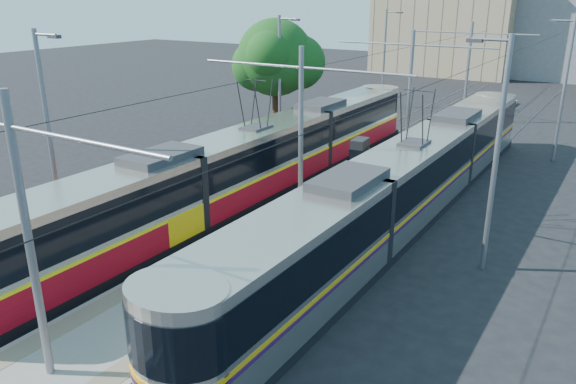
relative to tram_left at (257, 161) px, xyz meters
The scene contains 13 objects.
ground 10.75m from the tram_left, 70.18° to the right, with size 160.00×160.00×0.00m, color black.
platform 8.04m from the tram_left, 62.83° to the left, with size 4.00×50.00×0.30m, color gray.
tactile_strip_left 7.47m from the tram_left, 72.96° to the left, with size 0.70×50.00×0.01m, color gray.
tactile_strip_right 8.76m from the tram_left, 54.24° to the left, with size 0.70×50.00×0.01m, color gray.
rails 8.06m from the tram_left, 62.83° to the left, with size 8.71×70.00×0.03m.
track_arrow 13.10m from the tram_left, 90.00° to the right, with size 1.20×5.00×0.01m, color silver.
tram_left is the anchor object (origin of this frame).
tram_right 7.29m from the tram_left, ahead, with size 2.43×30.39×5.50m.
catenary 6.19m from the tram_left, 49.18° to the left, with size 9.20×70.00×7.00m.
street_lamps 11.85m from the tram_left, 71.90° to the left, with size 15.18×38.22×8.00m.
shelter 4.88m from the tram_left, 36.11° to the left, with size 0.78×1.16×2.41m.
tree 11.55m from the tram_left, 116.66° to the left, with size 5.36×4.95×7.78m.
building_left 50.64m from the tram_left, 97.29° to the left, with size 16.32×12.24×12.85m.
Camera 1 is at (11.17, -10.69, 9.13)m, focal length 35.00 mm.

